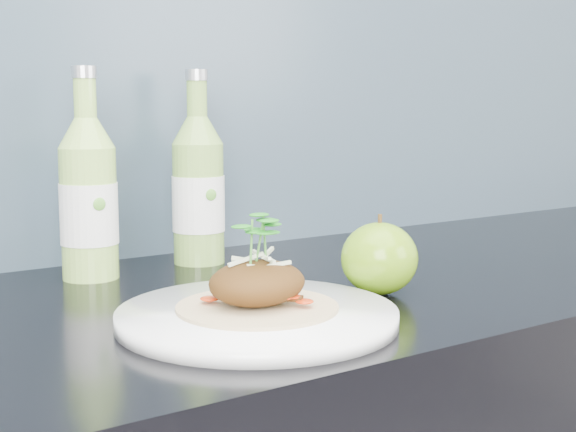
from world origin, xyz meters
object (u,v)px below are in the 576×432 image
object	(u,v)px
dinner_plate	(257,316)
cider_bottle_left	(89,199)
green_apple	(379,258)
cider_bottle_right	(198,191)

from	to	relation	value
dinner_plate	cider_bottle_left	size ratio (longest dim) A/B	1.10
green_apple	cider_bottle_right	world-z (taller)	cider_bottle_right
cider_bottle_left	cider_bottle_right	size ratio (longest dim) A/B	1.00
dinner_plate	cider_bottle_right	bearing A→B (deg)	71.93
green_apple	cider_bottle_left	size ratio (longest dim) A/B	0.40
cider_bottle_left	cider_bottle_right	world-z (taller)	same
cider_bottle_right	dinner_plate	bearing A→B (deg)	-87.52
dinner_plate	green_apple	size ratio (longest dim) A/B	2.77
dinner_plate	green_apple	world-z (taller)	green_apple
dinner_plate	cider_bottle_right	distance (m)	0.35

